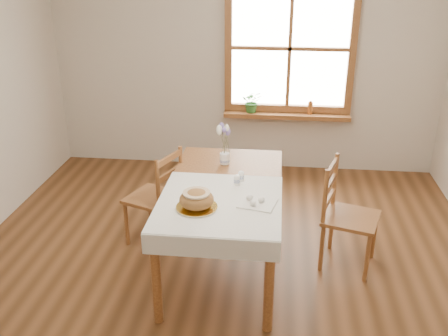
% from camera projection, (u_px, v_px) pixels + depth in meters
% --- Properties ---
extents(ground, '(5.00, 5.00, 0.00)m').
position_uv_depth(ground, '(220.00, 287.00, 3.96)').
color(ground, brown).
rests_on(ground, ground).
extents(room_walls, '(4.60, 5.10, 2.65)m').
position_uv_depth(room_walls, '(219.00, 74.00, 3.28)').
color(room_walls, beige).
rests_on(room_walls, ground).
extents(window, '(1.46, 0.08, 1.46)m').
position_uv_depth(window, '(290.00, 48.00, 5.58)').
color(window, '#9F6531').
rests_on(window, ground).
extents(window_sill, '(1.46, 0.20, 0.05)m').
position_uv_depth(window_sill, '(286.00, 115.00, 5.82)').
color(window_sill, '#9F6531').
rests_on(window_sill, ground).
extents(dining_table, '(0.90, 1.60, 0.75)m').
position_uv_depth(dining_table, '(224.00, 195.00, 3.97)').
color(dining_table, '#9F6531').
rests_on(dining_table, ground).
extents(table_linen, '(0.91, 0.99, 0.01)m').
position_uv_depth(table_linen, '(219.00, 202.00, 3.66)').
color(table_linen, white).
rests_on(table_linen, dining_table).
extents(chair_left, '(0.56, 0.55, 0.90)m').
position_uv_depth(chair_left, '(153.00, 196.00, 4.43)').
color(chair_left, '#9F6531').
rests_on(chair_left, ground).
extents(chair_right, '(0.55, 0.54, 0.91)m').
position_uv_depth(chair_right, '(351.00, 216.00, 4.08)').
color(chair_right, '#9F6531').
rests_on(chair_right, ground).
extents(bread_plate, '(0.31, 0.31, 0.02)m').
position_uv_depth(bread_plate, '(197.00, 207.00, 3.56)').
color(bread_plate, white).
rests_on(bread_plate, table_linen).
extents(bread_loaf, '(0.25, 0.25, 0.14)m').
position_uv_depth(bread_loaf, '(197.00, 198.00, 3.53)').
color(bread_loaf, '#996536').
rests_on(bread_loaf, bread_plate).
extents(egg_napkin, '(0.30, 0.27, 0.01)m').
position_uv_depth(egg_napkin, '(257.00, 203.00, 3.62)').
color(egg_napkin, white).
rests_on(egg_napkin, table_linen).
extents(eggs, '(0.23, 0.22, 0.04)m').
position_uv_depth(eggs, '(257.00, 200.00, 3.61)').
color(eggs, white).
rests_on(eggs, egg_napkin).
extents(salt_shaker, '(0.06, 0.06, 0.09)m').
position_uv_depth(salt_shaker, '(237.00, 180.00, 3.90)').
color(salt_shaker, white).
rests_on(salt_shaker, table_linen).
extents(pepper_shaker, '(0.06, 0.06, 0.09)m').
position_uv_depth(pepper_shaker, '(241.00, 176.00, 3.97)').
color(pepper_shaker, white).
rests_on(pepper_shaker, table_linen).
extents(flower_vase, '(0.10, 0.10, 0.09)m').
position_uv_depth(flower_vase, '(225.00, 159.00, 4.31)').
color(flower_vase, white).
rests_on(flower_vase, dining_table).
extents(lavender_bouquet, '(0.15, 0.15, 0.28)m').
position_uv_depth(lavender_bouquet, '(225.00, 139.00, 4.23)').
color(lavender_bouquet, '#7561AD').
rests_on(lavender_bouquet, flower_vase).
extents(potted_plant, '(0.25, 0.27, 0.20)m').
position_uv_depth(potted_plant, '(252.00, 104.00, 5.82)').
color(potted_plant, '#326B2A').
rests_on(potted_plant, window_sill).
extents(amber_bottle, '(0.06, 0.06, 0.16)m').
position_uv_depth(amber_bottle, '(310.00, 107.00, 5.75)').
color(amber_bottle, '#A1531D').
rests_on(amber_bottle, window_sill).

